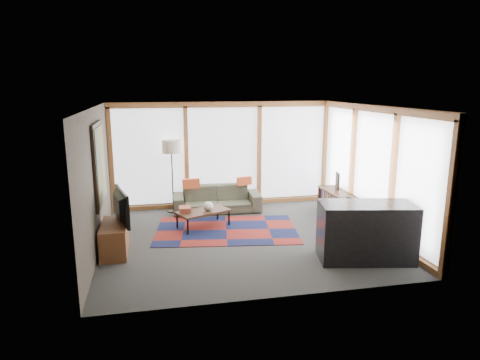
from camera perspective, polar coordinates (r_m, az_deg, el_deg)
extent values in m
plane|color=#30302E|center=(8.65, 0.54, -7.70)|extent=(5.50, 5.50, 0.00)
cube|color=#40382E|center=(8.17, -18.64, -0.09)|extent=(0.04, 5.00, 2.60)
cube|color=#40382E|center=(5.94, 5.71, -4.10)|extent=(5.50, 0.04, 2.60)
cube|color=silver|center=(8.12, 0.58, 9.77)|extent=(5.50, 5.00, 0.04)
cube|color=white|center=(10.67, -2.27, 3.43)|extent=(5.30, 0.02, 2.35)
cube|color=white|center=(9.25, 17.27, 1.43)|extent=(0.02, 4.80, 2.35)
cube|color=black|center=(8.41, -18.29, 2.03)|extent=(0.05, 1.35, 1.55)
cube|color=#C48D12|center=(8.41, -18.09, 2.03)|extent=(0.02, 1.20, 1.40)
cube|color=maroon|center=(9.08, -1.84, -6.66)|extent=(3.17, 2.29, 0.01)
imported|color=#3A3E2C|center=(10.34, -3.11, -2.53)|extent=(2.12, 0.91, 0.61)
cube|color=#D35227|center=(10.15, -6.54, -0.47)|extent=(0.41, 0.15, 0.22)
cube|color=#D35227|center=(10.40, 0.57, -0.12)|extent=(0.38, 0.20, 0.20)
cube|color=brown|center=(9.17, -7.36, -3.89)|extent=(0.25, 0.31, 0.10)
ellipsoid|color=silver|center=(9.19, -4.27, -3.48)|extent=(0.27, 0.27, 0.19)
ellipsoid|color=black|center=(9.20, 15.77, -2.81)|extent=(0.20, 0.20, 0.10)
ellipsoid|color=black|center=(9.50, 14.41, -2.31)|extent=(0.17, 0.17, 0.07)
cube|color=black|center=(10.35, 12.87, -0.11)|extent=(0.10, 0.30, 0.39)
cube|color=brown|center=(8.17, -16.38, -7.45)|extent=(0.45, 1.09, 0.54)
imported|color=black|center=(8.03, -16.18, -3.46)|extent=(0.39, 1.06, 0.61)
cube|color=black|center=(7.77, 16.47, -6.65)|extent=(1.71, 1.04, 1.01)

